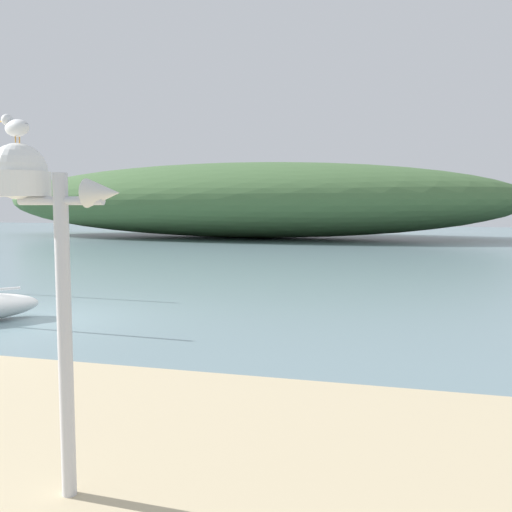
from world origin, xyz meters
name	(u,v)px	position (x,y,z in m)	size (l,w,h in m)	color
ground_plane	(38,320)	(0.00, 0.00, 0.00)	(120.00, 120.00, 0.00)	gray
distant_hill	(246,200)	(-4.51, 33.16, 2.98)	(42.53, 15.25, 5.96)	#476B3D
mast_structure	(34,208)	(5.24, -7.13, 2.62)	(1.17, 0.50, 2.95)	silver
seagull_on_radar	(15,126)	(5.09, -7.12, 3.28)	(0.34, 0.16, 0.24)	orange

